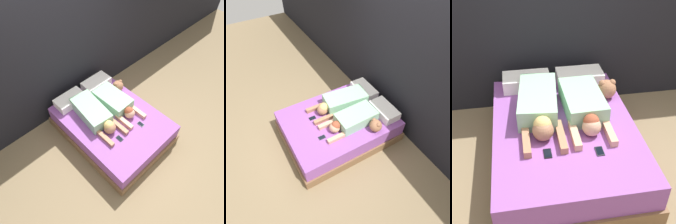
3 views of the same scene
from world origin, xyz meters
The scene contains 10 objects.
ground_plane centered at (0.00, 0.00, 0.00)m, with size 12.00×12.00×0.00m, color #7F6B4C.
wall_back centered at (0.00, 1.14, 1.30)m, with size 12.00×0.06×2.60m.
bed centered at (0.00, 0.00, 0.23)m, with size 1.48×1.99×0.46m.
pillow_head_left centered at (-0.32, 0.78, 0.54)m, with size 0.55×0.31×0.16m.
pillow_head_right centered at (0.32, 0.78, 0.54)m, with size 0.55×0.31×0.16m.
person_left centered at (-0.23, 0.19, 0.58)m, with size 0.47×1.13×0.24m.
person_right centered at (0.23, 0.14, 0.57)m, with size 0.41×1.00×0.21m.
cell_phone_left centered at (-0.22, -0.41, 0.47)m, with size 0.07×0.12×0.01m.
cell_phone_right centered at (0.25, -0.45, 0.47)m, with size 0.07×0.12×0.01m.
plush_toy centered at (0.56, 0.41, 0.58)m, with size 0.21×0.21×0.22m.
Camera 3 is at (-0.41, -2.45, 2.42)m, focal length 50.00 mm.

